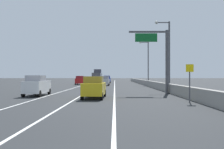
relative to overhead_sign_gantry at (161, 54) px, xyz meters
name	(u,v)px	position (x,y,z in m)	size (l,w,h in m)	color
ground_plane	(109,84)	(-6.97, 37.57, -4.73)	(320.00, 320.00, 0.00)	#26282B
lane_stripe_left	(84,85)	(-12.47, 28.57, -4.73)	(0.16, 130.00, 0.00)	silver
lane_stripe_center	(99,85)	(-8.97, 28.57, -4.73)	(0.16, 130.00, 0.00)	silver
lane_stripe_right	(115,85)	(-5.47, 28.57, -4.73)	(0.16, 130.00, 0.00)	silver
jersey_barrier_right	(154,85)	(1.34, 13.57, -4.18)	(0.60, 120.00, 1.10)	gray
overhead_sign_gantry	(161,54)	(0.00, 0.00, 0.00)	(4.68, 0.36, 7.50)	#47474C
speed_advisory_sign	(190,80)	(0.44, -10.11, -2.96)	(0.60, 0.11, 3.00)	#4C4C51
lamp_post_right_second	(167,51)	(1.95, 5.63, 0.91)	(2.14, 0.44, 9.79)	#4C4C51
lamp_post_right_third	(147,60)	(1.81, 27.08, 0.91)	(2.14, 0.44, 9.79)	#4C4C51
car_white_0	(37,86)	(-13.60, -3.54, -3.67)	(1.82, 4.66, 2.13)	white
car_red_1	(80,80)	(-13.63, 29.80, -3.70)	(2.06, 4.84, 2.06)	red
car_silver_2	(105,81)	(-7.55, 23.96, -3.72)	(2.03, 4.11, 2.04)	#B7B7BC
car_blue_3	(107,79)	(-7.60, 42.81, -3.67)	(1.98, 4.47, 2.13)	#1E389E
car_yellow_4	(94,87)	(-7.34, -6.52, -3.71)	(2.05, 4.73, 2.04)	gold
box_truck	(97,77)	(-10.57, 44.40, -2.89)	(2.46, 9.37, 4.03)	#4C4C51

